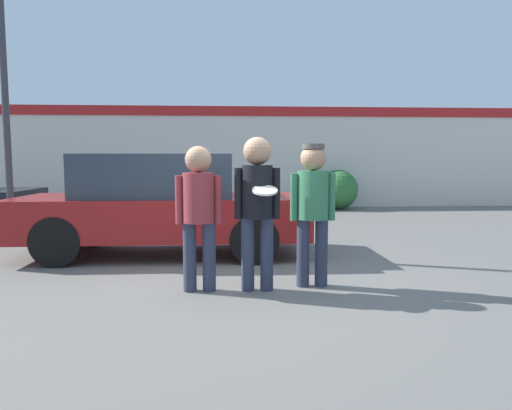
% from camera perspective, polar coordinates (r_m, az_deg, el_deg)
% --- Properties ---
extents(ground_plane, '(56.00, 56.00, 0.00)m').
position_cam_1_polar(ground_plane, '(5.61, -2.45, -9.88)').
color(ground_plane, '#66635E').
extents(storefront_building, '(24.00, 0.22, 3.20)m').
position_cam_1_polar(storefront_building, '(14.66, -3.18, 6.08)').
color(storefront_building, silver).
rests_on(storefront_building, ground).
extents(person_left, '(0.53, 0.36, 1.66)m').
position_cam_1_polar(person_left, '(5.19, -7.16, -0.10)').
color(person_left, '#2D3347').
rests_on(person_left, ground).
extents(person_middle_with_frisbee, '(0.52, 0.57, 1.76)m').
position_cam_1_polar(person_middle_with_frisbee, '(5.17, 0.17, 0.75)').
color(person_middle_with_frisbee, '#2D3347').
rests_on(person_middle_with_frisbee, ground).
extents(person_right, '(0.53, 0.36, 1.69)m').
position_cam_1_polar(person_right, '(5.39, 7.11, 0.48)').
color(person_right, '#2D3347').
rests_on(person_right, ground).
extents(parked_car_near, '(4.50, 1.79, 1.59)m').
position_cam_1_polar(parked_car_near, '(7.39, -11.68, 0.04)').
color(parked_car_near, maroon).
rests_on(parked_car_near, ground).
extents(street_lamp, '(1.06, 0.35, 6.61)m').
position_cam_1_polar(street_lamp, '(9.70, -28.39, 19.62)').
color(street_lamp, '#38383D').
rests_on(street_lamp, ground).
extents(shrub, '(1.23, 1.23, 1.23)m').
position_cam_1_polar(shrub, '(14.30, 10.20, 1.93)').
color(shrub, '#2D6B33').
rests_on(shrub, ground).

